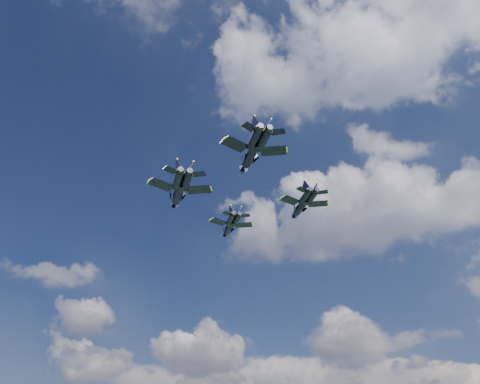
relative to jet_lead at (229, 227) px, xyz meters
name	(u,v)px	position (x,y,z in m)	size (l,w,h in m)	color
jet_lead	(229,227)	(0.00, 0.00, 0.00)	(12.15, 13.29, 3.47)	black
jet_left	(178,194)	(-2.92, -19.35, 0.10)	(15.30, 16.71, 4.37)	black
jet_right	(300,207)	(19.95, -2.80, -0.41)	(12.40, 13.91, 3.60)	black
jet_slot	(250,155)	(17.34, -25.06, 0.49)	(14.52, 15.71, 4.12)	black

